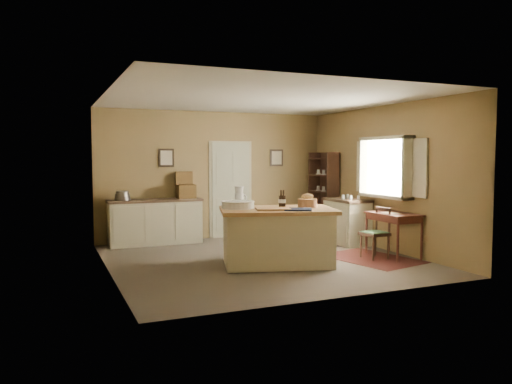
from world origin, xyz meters
TOP-DOWN VIEW (x-y plane):
  - ground at (0.00, 0.00)m, footprint 5.00×5.00m
  - wall_back at (0.00, 2.50)m, footprint 5.00×0.10m
  - wall_front at (0.00, -2.50)m, footprint 5.00×0.10m
  - wall_left at (-2.50, 0.00)m, footprint 0.10×5.00m
  - wall_right at (2.50, 0.00)m, footprint 0.10×5.00m
  - ceiling at (0.00, 0.00)m, footprint 5.00×5.00m
  - door at (0.35, 2.47)m, footprint 0.97×0.06m
  - framed_prints at (0.20, 2.48)m, footprint 2.82×0.02m
  - window at (2.42, -0.20)m, footprint 0.25×1.99m
  - work_island at (0.07, -0.43)m, footprint 2.06×1.63m
  - sideboard at (-1.34, 2.20)m, footprint 1.85×0.53m
  - rug at (1.75, -0.68)m, footprint 1.42×1.80m
  - writing_desk at (2.20, -0.68)m, footprint 0.58×0.94m
  - desk_chair at (1.81, -0.69)m, footprint 0.43×0.43m
  - right_cabinet at (2.20, 0.75)m, footprint 0.56×1.01m
  - shelving_unit at (2.35, 1.86)m, footprint 0.31×0.83m

SIDE VIEW (x-z plane):
  - ground at x=0.00m, z-range 0.00..0.00m
  - rug at x=1.75m, z-range 0.00..0.01m
  - desk_chair at x=1.81m, z-range 0.00..0.85m
  - right_cabinet at x=2.20m, z-range -0.04..0.95m
  - sideboard at x=-1.34m, z-range -0.11..1.07m
  - work_island at x=0.07m, z-range -0.12..1.08m
  - writing_desk at x=2.20m, z-range 0.26..1.08m
  - shelving_unit at x=2.35m, z-range 0.00..1.84m
  - door at x=0.35m, z-range 0.00..2.11m
  - wall_back at x=0.00m, z-range 0.00..2.70m
  - wall_front at x=0.00m, z-range 0.00..2.70m
  - wall_left at x=-2.50m, z-range 0.00..2.70m
  - wall_right at x=2.50m, z-range 0.00..2.70m
  - window at x=2.42m, z-range 0.99..2.11m
  - framed_prints at x=0.20m, z-range 1.53..1.91m
  - ceiling at x=0.00m, z-range 2.70..2.70m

